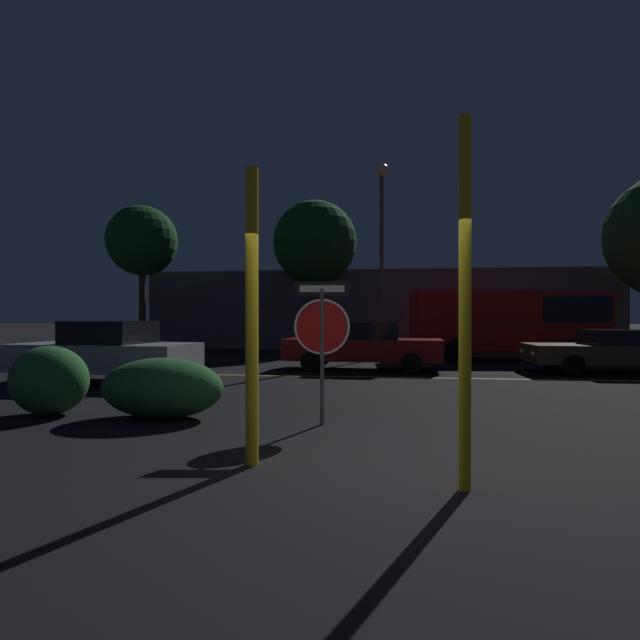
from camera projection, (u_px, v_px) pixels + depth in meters
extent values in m
plane|color=black|center=(351.00, 472.00, 5.14)|extent=(260.00, 260.00, 0.00)
cube|color=gold|center=(371.00, 377.00, 13.41)|extent=(34.35, 0.12, 0.01)
cylinder|color=#4C4C51|center=(322.00, 357.00, 7.43)|extent=(0.06, 0.06, 2.03)
cylinder|color=white|center=(322.00, 327.00, 7.43)|extent=(0.83, 0.11, 0.83)
cylinder|color=#B71414|center=(322.00, 327.00, 7.43)|extent=(0.77, 0.11, 0.77)
cube|color=black|center=(322.00, 289.00, 7.42)|extent=(0.81, 0.12, 0.22)
cube|color=white|center=(322.00, 289.00, 7.42)|extent=(0.67, 0.11, 0.10)
cylinder|color=yellow|center=(252.00, 317.00, 5.39)|extent=(0.14, 0.14, 3.22)
cylinder|color=yellow|center=(465.00, 303.00, 4.60)|extent=(0.11, 0.11, 3.46)
ellipsoid|color=#2D6633|center=(49.00, 380.00, 8.18)|extent=(1.28, 1.03, 1.13)
ellipsoid|color=#285B2D|center=(162.00, 388.00, 7.92)|extent=(1.98, 1.18, 0.96)
cube|color=#9E9EA3|center=(106.00, 357.00, 12.32)|extent=(4.48, 2.23, 0.66)
cube|color=black|center=(110.00, 332.00, 12.29)|extent=(1.85, 1.79, 0.56)
cylinder|color=black|center=(29.00, 373.00, 11.67)|extent=(0.61, 0.24, 0.60)
cylinder|color=black|center=(82.00, 366.00, 13.50)|extent=(0.61, 0.24, 0.60)
cylinder|color=black|center=(134.00, 376.00, 11.15)|extent=(0.61, 0.24, 0.60)
cylinder|color=black|center=(174.00, 368.00, 12.98)|extent=(0.61, 0.24, 0.60)
sphere|color=#F4EFCC|center=(9.00, 356.00, 12.15)|extent=(0.14, 0.14, 0.14)
sphere|color=#F4EFCC|center=(45.00, 353.00, 13.34)|extent=(0.14, 0.14, 0.14)
cube|color=maroon|center=(363.00, 349.00, 15.32)|extent=(4.85, 1.95, 0.65)
cube|color=black|center=(367.00, 331.00, 15.29)|extent=(1.99, 1.54, 0.52)
cylinder|color=black|center=(311.00, 361.00, 14.81)|extent=(0.61, 0.24, 0.60)
cylinder|color=black|center=(320.00, 357.00, 16.38)|extent=(0.61, 0.24, 0.60)
cylinder|color=black|center=(411.00, 363.00, 14.26)|extent=(0.61, 0.24, 0.60)
cylinder|color=black|center=(412.00, 359.00, 15.83)|extent=(0.61, 0.24, 0.60)
sphere|color=#F4EFCC|center=(283.00, 348.00, 15.26)|extent=(0.14, 0.14, 0.14)
sphere|color=#F4EFCC|center=(291.00, 347.00, 16.27)|extent=(0.14, 0.14, 0.14)
cube|color=brown|center=(617.00, 354.00, 14.26)|extent=(4.89, 1.88, 0.53)
cube|color=black|center=(623.00, 337.00, 14.24)|extent=(1.96, 1.61, 0.43)
cylinder|color=black|center=(573.00, 365.00, 13.56)|extent=(0.60, 0.20, 0.60)
cylinder|color=black|center=(551.00, 360.00, 15.35)|extent=(0.60, 0.20, 0.60)
sphere|color=#F4EFCC|center=(533.00, 354.00, 14.00)|extent=(0.14, 0.14, 0.14)
sphere|color=#F4EFCC|center=(522.00, 351.00, 15.15)|extent=(0.14, 0.14, 0.14)
cube|color=maroon|center=(564.00, 321.00, 18.83)|extent=(2.81, 2.32, 2.15)
cube|color=black|center=(564.00, 310.00, 18.83)|extent=(2.55, 2.35, 0.95)
cube|color=maroon|center=(471.00, 320.00, 19.00)|extent=(4.50, 2.59, 2.20)
cylinder|color=black|center=(550.00, 347.00, 19.92)|extent=(0.86, 0.35, 0.84)
cylinder|color=black|center=(575.00, 351.00, 17.76)|extent=(0.86, 0.35, 0.84)
cylinder|color=black|center=(444.00, 347.00, 20.12)|extent=(0.86, 0.35, 0.84)
cylinder|color=black|center=(457.00, 350.00, 17.96)|extent=(0.86, 0.35, 0.84)
cylinder|color=#4C4C51|center=(382.00, 268.00, 19.52)|extent=(0.16, 0.16, 7.13)
sphere|color=#F9E5B2|center=(382.00, 170.00, 19.50)|extent=(0.51, 0.51, 0.51)
cylinder|color=#422D1E|center=(315.00, 311.00, 24.61)|extent=(0.32, 0.32, 3.82)
sphere|color=#19471E|center=(315.00, 243.00, 24.60)|extent=(4.14, 4.14, 4.14)
cylinder|color=#422D1E|center=(142.00, 308.00, 24.01)|extent=(0.32, 0.32, 4.11)
sphere|color=#19471E|center=(142.00, 241.00, 23.99)|extent=(3.36, 3.36, 3.36)
cube|color=#4C4C56|center=(376.00, 310.00, 26.85)|extent=(23.47, 4.68, 4.00)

